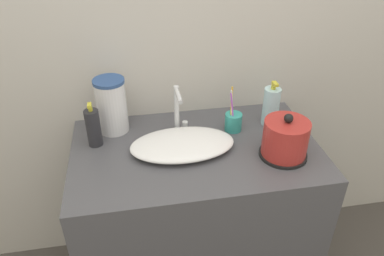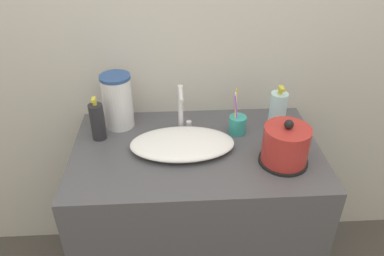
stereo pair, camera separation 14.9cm
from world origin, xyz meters
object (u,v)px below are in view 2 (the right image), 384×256
object	(u,v)px
electric_kettle	(285,147)
toothbrush_cup	(237,124)
water_pitcher	(118,101)
faucet	(182,108)
shampoo_bottle	(97,121)
lotion_bottle	(278,111)

from	to	relation	value
electric_kettle	toothbrush_cup	distance (m)	0.27
electric_kettle	water_pitcher	xyz separation A→B (m)	(-0.66, 0.31, 0.05)
faucet	toothbrush_cup	world-z (taller)	faucet
electric_kettle	faucet	bearing A→B (deg)	147.63
electric_kettle	water_pitcher	distance (m)	0.74
shampoo_bottle	faucet	bearing A→B (deg)	5.24
electric_kettle	shampoo_bottle	world-z (taller)	shampoo_bottle
faucet	lotion_bottle	distance (m)	0.42
electric_kettle	toothbrush_cup	bearing A→B (deg)	123.94
electric_kettle	water_pitcher	bearing A→B (deg)	154.85
shampoo_bottle	electric_kettle	bearing A→B (deg)	-15.96
toothbrush_cup	water_pitcher	distance (m)	0.53
toothbrush_cup	shampoo_bottle	distance (m)	0.60
faucet	lotion_bottle	world-z (taller)	faucet
electric_kettle	lotion_bottle	size ratio (longest dim) A/B	0.91
faucet	shampoo_bottle	world-z (taller)	faucet
faucet	shampoo_bottle	distance (m)	0.36
lotion_bottle	shampoo_bottle	distance (m)	0.77
toothbrush_cup	water_pitcher	bearing A→B (deg)	169.80
lotion_bottle	faucet	bearing A→B (deg)	179.74
faucet	electric_kettle	bearing A→B (deg)	-32.37
toothbrush_cup	lotion_bottle	xyz separation A→B (m)	(0.18, 0.02, 0.05)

